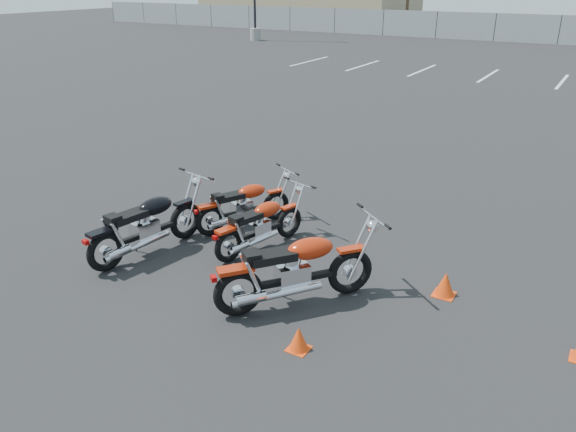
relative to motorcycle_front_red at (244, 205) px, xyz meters
The scene contains 10 objects.
ground 1.52m from the motorcycle_front_red, 48.16° to the right, with size 120.00×120.00×0.00m, color black.
motorcycle_front_red is the anchor object (origin of this frame).
motorcycle_second_black 1.75m from the motorcycle_front_red, 114.25° to the right, with size 0.88×2.19×1.08m.
motorcycle_third_red 0.90m from the motorcycle_front_red, 38.49° to the right, with size 0.88×1.87×0.92m.
motorcycle_rear_red 2.65m from the motorcycle_front_red, 40.27° to the right, with size 1.80×2.07×1.13m.
training_cone_near 3.70m from the motorcycle_front_red, ahead, with size 0.29×0.29×0.35m.
training_cone_extra 3.61m from the motorcycle_front_red, 45.10° to the right, with size 0.25×0.25×0.30m.
light_pole_west 31.23m from the motorcycle_front_red, 123.36° to the left, with size 0.80×0.70×9.54m.
chainlink_fence 33.93m from the motorcycle_front_red, 88.35° to the left, with size 80.06×0.06×1.80m.
parking_line_stripes 18.97m from the motorcycle_front_red, 94.60° to the left, with size 15.12×4.00×0.01m.
Camera 1 is at (4.24, -6.21, 4.04)m, focal length 35.00 mm.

